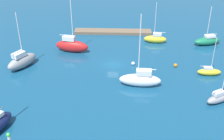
% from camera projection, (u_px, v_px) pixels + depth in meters
% --- Properties ---
extents(water, '(160.00, 160.00, 0.00)m').
position_uv_depth(water, '(113.00, 65.00, 63.17)').
color(water, navy).
rests_on(water, ground).
extents(pier_dock, '(20.87, 3.16, 0.73)m').
position_uv_depth(pier_dock, '(113.00, 32.00, 79.09)').
color(pier_dock, brown).
rests_on(pier_dock, ground).
extents(sailboat_gray_lone_south, '(6.02, 7.68, 11.96)m').
position_uv_depth(sailboat_gray_lone_south, '(22.00, 61.00, 61.47)').
color(sailboat_gray_lone_south, gray).
rests_on(sailboat_gray_lone_south, water).
extents(sailboat_yellow_far_south, '(4.76, 1.48, 8.33)m').
position_uv_depth(sailboat_yellow_far_south, '(209.00, 72.00, 58.81)').
color(sailboat_yellow_far_south, yellow).
rests_on(sailboat_yellow_far_south, water).
extents(sailboat_white_center_basin, '(8.04, 2.79, 14.22)m').
position_uv_depth(sailboat_white_center_basin, '(140.00, 79.00, 54.95)').
color(sailboat_white_center_basin, white).
rests_on(sailboat_white_center_basin, water).
extents(sailboat_green_along_channel, '(7.22, 4.00, 9.70)m').
position_uv_depth(sailboat_green_along_channel, '(207.00, 41.00, 71.90)').
color(sailboat_green_along_channel, '#19724C').
rests_on(sailboat_green_along_channel, water).
extents(sailboat_red_by_breakwater, '(8.14, 3.63, 14.37)m').
position_uv_depth(sailboat_red_by_breakwater, '(72.00, 45.00, 68.12)').
color(sailboat_red_by_breakwater, red).
rests_on(sailboat_red_by_breakwater, water).
extents(sailboat_gray_inner_mooring, '(5.62, 4.26, 8.79)m').
position_uv_depth(sailboat_gray_inner_mooring, '(219.00, 97.00, 50.54)').
color(sailboat_gray_inner_mooring, gray).
rests_on(sailboat_gray_inner_mooring, water).
extents(sailboat_yellow_outer_mooring, '(5.83, 2.31, 10.39)m').
position_uv_depth(sailboat_yellow_outer_mooring, '(155.00, 39.00, 73.01)').
color(sailboat_yellow_outer_mooring, yellow).
rests_on(sailboat_yellow_outer_mooring, water).
extents(mooring_buoy_white, '(0.78, 0.78, 0.78)m').
position_uv_depth(mooring_buoy_white, '(133.00, 63.00, 62.83)').
color(mooring_buoy_white, white).
rests_on(mooring_buoy_white, water).
extents(mooring_buoy_orange, '(0.77, 0.77, 0.77)m').
position_uv_depth(mooring_buoy_orange, '(175.00, 65.00, 62.09)').
color(mooring_buoy_orange, orange).
rests_on(mooring_buoy_orange, water).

